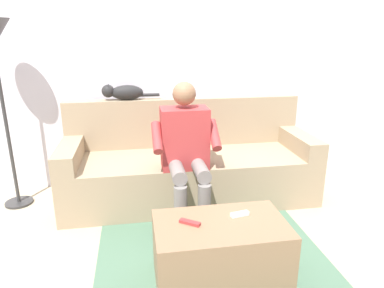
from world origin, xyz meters
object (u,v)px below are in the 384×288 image
(couch, at_px, (189,166))
(remote_white, at_px, (240,214))
(person_solo_seated, at_px, (186,146))
(remote_red, at_px, (190,223))
(coffee_table, at_px, (220,251))
(cat_on_backrest, at_px, (123,92))

(couch, distance_m, remote_white, 1.15)
(person_solo_seated, relative_size, remote_red, 8.61)
(person_solo_seated, height_order, remote_white, person_solo_seated)
(coffee_table, xyz_separation_m, cat_on_backrest, (0.57, -1.48, 0.77))
(remote_white, bearing_deg, cat_on_backrest, -74.57)
(person_solo_seated, bearing_deg, remote_red, 82.97)
(couch, relative_size, person_solo_seated, 2.00)
(person_solo_seated, height_order, cat_on_backrest, person_solo_seated)
(coffee_table, distance_m, remote_red, 0.28)
(person_solo_seated, distance_m, cat_on_backrest, 0.89)
(couch, xyz_separation_m, cat_on_backrest, (0.57, -0.27, 0.67))
(coffee_table, relative_size, cat_on_backrest, 1.52)
(coffee_table, height_order, cat_on_backrest, cat_on_backrest)
(remote_red, bearing_deg, coffee_table, -151.98)
(couch, distance_m, person_solo_seated, 0.52)
(person_solo_seated, bearing_deg, cat_on_backrest, -54.18)
(coffee_table, relative_size, remote_white, 6.78)
(remote_white, bearing_deg, couch, -94.38)
(couch, distance_m, coffee_table, 1.21)
(cat_on_backrest, bearing_deg, couch, 154.47)
(coffee_table, distance_m, person_solo_seated, 0.92)
(couch, bearing_deg, cat_on_backrest, -25.53)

